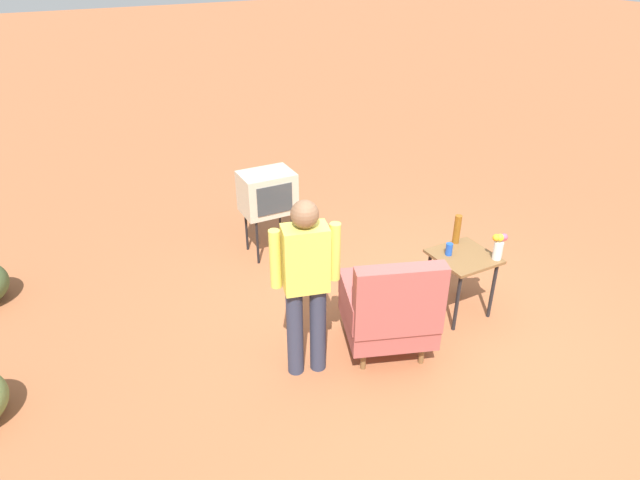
{
  "coord_description": "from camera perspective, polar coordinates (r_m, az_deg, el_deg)",
  "views": [
    {
      "loc": [
        2.71,
        3.2,
        3.36
      ],
      "look_at": [
        0.42,
        -1.1,
        0.65
      ],
      "focal_mm": 30.71,
      "sensor_mm": 36.0,
      "label": 1
    }
  ],
  "objects": [
    {
      "name": "person_standing",
      "position": [
        4.42,
        -1.5,
        -4.19
      ],
      "size": [
        0.55,
        0.3,
        1.64
      ],
      "color": "#2D3347",
      "rests_on": "ground"
    },
    {
      "name": "soda_can_blue",
      "position": [
        5.41,
        13.3,
        -0.94
      ],
      "size": [
        0.07,
        0.07,
        0.12
      ],
      "primitive_type": "cylinder",
      "color": "blue",
      "rests_on": "side_table"
    },
    {
      "name": "flower_vase",
      "position": [
        5.42,
        18.13,
        -0.51
      ],
      "size": [
        0.15,
        0.1,
        0.27
      ],
      "color": "silver",
      "rests_on": "side_table"
    },
    {
      "name": "ground_plane",
      "position": [
        5.38,
        9.64,
        -10.11
      ],
      "size": [
        60.0,
        60.0,
        0.0
      ],
      "primitive_type": "plane",
      "color": "#A05B38"
    },
    {
      "name": "bottle_tall_amber",
      "position": [
        5.6,
        14.09,
        1.1
      ],
      "size": [
        0.07,
        0.07,
        0.3
      ],
      "primitive_type": "cylinder",
      "color": "brown",
      "rests_on": "side_table"
    },
    {
      "name": "tv_on_stand",
      "position": [
        6.32,
        -5.52,
        4.89
      ],
      "size": [
        0.61,
        0.46,
        1.03
      ],
      "color": "black",
      "rests_on": "ground"
    },
    {
      "name": "side_table",
      "position": [
        5.52,
        14.65,
        -2.44
      ],
      "size": [
        0.56,
        0.56,
        0.66
      ],
      "color": "black",
      "rests_on": "ground"
    },
    {
      "name": "armchair",
      "position": [
        4.88,
        7.38,
        -7.15
      ],
      "size": [
        0.98,
        0.99,
        1.06
      ],
      "color": "brown",
      "rests_on": "ground"
    }
  ]
}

